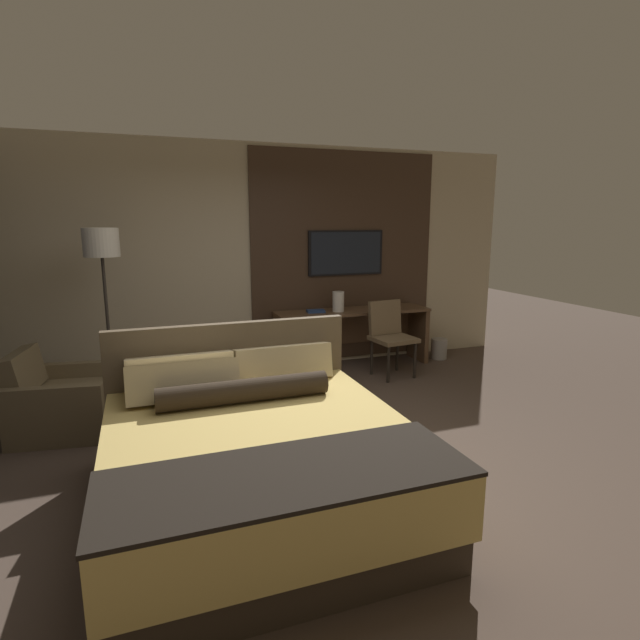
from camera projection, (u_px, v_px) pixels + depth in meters
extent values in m
plane|color=#4C3D33|center=(321.00, 456.00, 4.04)|extent=(16.00, 16.00, 0.00)
cube|color=#BCAD8E|center=(249.00, 260.00, 6.17)|extent=(7.20, 0.06, 2.80)
cube|color=#3D2B1E|center=(345.00, 258.00, 6.55)|extent=(2.51, 0.03, 2.70)
cube|color=#33281E|center=(262.00, 496.00, 3.25)|extent=(1.84, 1.94, 0.22)
cube|color=tan|center=(261.00, 455.00, 3.19)|extent=(1.90, 2.00, 0.37)
cube|color=black|center=(289.00, 474.00, 2.55)|extent=(1.92, 0.70, 0.02)
cube|color=brown|center=(231.00, 386.00, 4.13)|extent=(1.93, 0.08, 1.06)
cube|color=#C6B284|center=(181.00, 373.00, 3.82)|extent=(0.80, 0.23, 0.31)
cube|color=#C6B284|center=(283.00, 363.00, 4.10)|extent=(0.80, 0.23, 0.31)
cube|color=#C6B284|center=(183.00, 381.00, 3.63)|extent=(0.80, 0.25, 0.32)
cylinder|color=#2D2319|center=(244.00, 391.00, 3.59)|extent=(1.23, 0.17, 0.17)
cube|color=brown|center=(353.00, 311.00, 6.42)|extent=(2.01, 0.52, 0.03)
cube|color=brown|center=(280.00, 346.00, 6.16)|extent=(0.06, 0.47, 0.71)
cube|color=brown|center=(418.00, 334.00, 6.81)|extent=(0.06, 0.47, 0.71)
cube|color=brown|center=(345.00, 330.00, 6.70)|extent=(1.89, 0.02, 0.36)
cube|color=black|center=(346.00, 253.00, 6.51)|extent=(1.03, 0.04, 0.58)
cube|color=black|center=(346.00, 253.00, 6.49)|extent=(0.97, 0.01, 0.53)
cube|color=brown|center=(394.00, 339.00, 6.04)|extent=(0.53, 0.51, 0.05)
cube|color=brown|center=(385.00, 317.00, 6.16)|extent=(0.45, 0.15, 0.42)
cylinder|color=black|center=(388.00, 364.00, 5.84)|extent=(0.04, 0.04, 0.44)
cylinder|color=black|center=(415.00, 360.00, 6.01)|extent=(0.04, 0.04, 0.44)
cylinder|color=black|center=(372.00, 357.00, 6.16)|extent=(0.04, 0.04, 0.44)
cylinder|color=black|center=(397.00, 353.00, 6.33)|extent=(0.04, 0.04, 0.44)
cube|color=brown|center=(67.00, 409.00, 4.52)|extent=(0.88, 0.75, 0.39)
cube|color=brown|center=(23.00, 372.00, 4.39)|extent=(0.29, 0.66, 0.38)
cube|color=brown|center=(54.00, 417.00, 4.16)|extent=(0.80, 0.21, 0.53)
cube|color=brown|center=(77.00, 389.00, 4.87)|extent=(0.80, 0.21, 0.53)
cylinder|color=#282623|center=(115.00, 403.00, 5.18)|extent=(0.28, 0.28, 0.03)
cylinder|color=#332D28|center=(108.00, 331.00, 5.03)|extent=(0.03, 0.03, 1.57)
cylinder|color=silver|center=(101.00, 242.00, 4.86)|extent=(0.34, 0.34, 0.28)
cylinder|color=silver|center=(338.00, 302.00, 6.28)|extent=(0.15, 0.15, 0.25)
cube|color=navy|center=(316.00, 311.00, 6.25)|extent=(0.24, 0.18, 0.03)
cylinder|color=gray|center=(439.00, 349.00, 6.88)|extent=(0.22, 0.22, 0.28)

